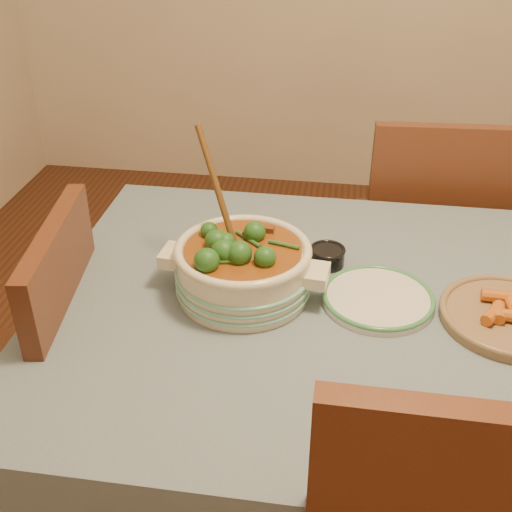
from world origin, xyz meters
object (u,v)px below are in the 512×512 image
Objects in this scene: chair_left at (33,370)px; dining_table at (406,344)px; fried_plate at (510,314)px; chair_far at (428,231)px; condiment_bowl at (327,255)px; white_plate at (378,298)px; stew_casserole at (243,265)px.

dining_table is at bearing 87.49° from chair_left.
chair_far is at bearing 96.12° from fried_plate.
condiment_bowl is 0.11× the size of chair_left.
dining_table is at bearing 179.19° from fried_plate.
white_plate is at bearing 89.75° from chair_left.
chair_left is (-1.03, -0.85, -0.01)m from chair_far.
dining_table is 0.24m from fried_plate.
white_plate is 0.35× the size of chair_left.
stew_casserole reaches higher than fried_plate.
white_plate is 0.28m from fried_plate.
fried_plate is 1.14m from chair_left.
stew_casserole is 0.32m from white_plate.
chair_left reaches higher than dining_table.
condiment_bowl is at bearing 102.05° from chair_left.
condiment_bowl reaches higher than white_plate.
dining_table is 0.29m from condiment_bowl.
fried_plate is at bearing -6.03° from white_plate.
fried_plate is (0.28, -0.03, 0.01)m from white_plate.
white_plate is (0.31, 0.01, -0.07)m from stew_casserole.
dining_table is at bearing -40.99° from condiment_bowl.
condiment_bowl is at bearing 58.20° from chair_far.
white_plate is (-0.07, 0.03, 0.10)m from dining_table.
dining_table is 0.13m from white_plate.
fried_plate is at bearing -23.28° from condiment_bowl.
stew_casserole is 0.25m from condiment_bowl.
chair_far reaches higher than chair_left.
chair_far is at bearing 122.01° from chair_left.
dining_table is at bearing -2.73° from stew_casserole.
chair_far is at bearing 55.89° from stew_casserole.
white_plate is 0.34× the size of chair_far.
chair_left is at bearing -172.73° from white_plate.
chair_left is at bearing 36.12° from chair_far.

